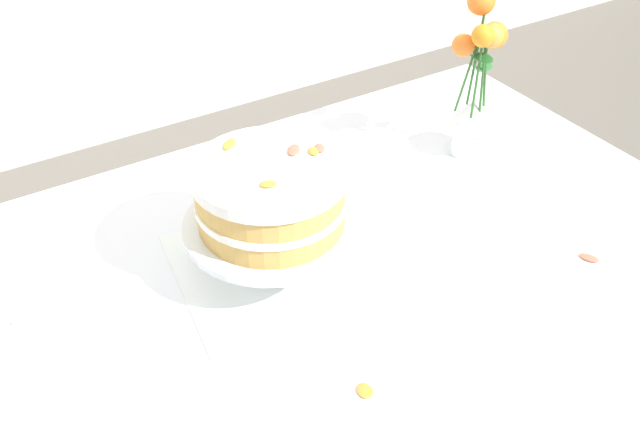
# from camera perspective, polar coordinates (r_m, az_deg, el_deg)

# --- Properties ---
(dining_table) EXTENTS (1.40, 1.00, 0.74)m
(dining_table) POSITION_cam_1_polar(r_m,az_deg,el_deg) (1.27, 2.65, -7.95)
(dining_table) COLOR white
(dining_table) RESTS_ON ground
(linen_napkin) EXTENTS (0.36, 0.36, 0.00)m
(linen_napkin) POSITION_cam_1_polar(r_m,az_deg,el_deg) (1.22, -3.65, -4.28)
(linen_napkin) COLOR white
(linen_napkin) RESTS_ON dining_table
(cake_stand) EXTENTS (0.29, 0.29, 0.10)m
(cake_stand) POSITION_cam_1_polar(r_m,az_deg,el_deg) (1.17, -3.80, -1.28)
(cake_stand) COLOR silver
(cake_stand) RESTS_ON linen_napkin
(layer_cake) EXTENTS (0.25, 0.25, 0.11)m
(layer_cake) POSITION_cam_1_polar(r_m,az_deg,el_deg) (1.13, -3.95, 1.55)
(layer_cake) COLOR tan
(layer_cake) RESTS_ON cake_stand
(flower_vase) EXTENTS (0.11, 0.10, 0.34)m
(flower_vase) POSITION_cam_1_polar(r_m,az_deg,el_deg) (1.48, 12.29, 9.67)
(flower_vase) COLOR silver
(flower_vase) RESTS_ON dining_table
(loose_petal_0) EXTENTS (0.03, 0.04, 0.01)m
(loose_petal_0) POSITION_cam_1_polar(r_m,az_deg,el_deg) (1.32, 20.63, -3.31)
(loose_petal_0) COLOR #E56B51
(loose_petal_0) RESTS_ON dining_table
(loose_petal_1) EXTENTS (0.04, 0.04, 0.00)m
(loose_petal_1) POSITION_cam_1_polar(r_m,az_deg,el_deg) (1.23, -22.76, -7.65)
(loose_petal_1) COLOR pink
(loose_petal_1) RESTS_ON dining_table
(loose_petal_2) EXTENTS (0.03, 0.03, 0.00)m
(loose_petal_2) POSITION_cam_1_polar(r_m,az_deg,el_deg) (1.04, 3.59, -13.89)
(loose_petal_2) COLOR orange
(loose_petal_2) RESTS_ON dining_table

